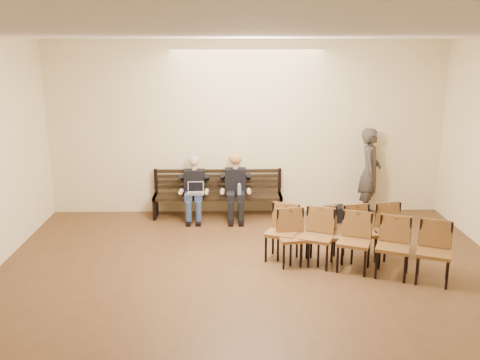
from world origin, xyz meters
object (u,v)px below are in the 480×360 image
object	(u,v)px
water_bottle	(239,195)
chair_row_front	(354,243)
seated_man	(194,189)
bag	(336,214)
bench	(218,206)
passerby	(370,165)
chair_row_back	(344,235)
laptop	(196,195)
seated_woman	(235,189)

from	to	relation	value
water_bottle	chair_row_front	size ratio (longest dim) A/B	0.08
seated_man	bag	size ratio (longest dim) A/B	2.92
bench	passerby	bearing A→B (deg)	1.86
seated_man	chair_row_front	xyz separation A→B (m)	(2.61, -2.58, -0.15)
seated_man	chair_row_back	distance (m)	3.34
bag	chair_row_front	bearing A→B (deg)	-94.71
laptop	passerby	bearing A→B (deg)	-0.43
seated_woman	water_bottle	distance (m)	0.31
bench	seated_woman	distance (m)	0.54
water_bottle	chair_row_back	size ratio (longest dim) A/B	0.11
bench	laptop	bearing A→B (deg)	-139.77
chair_row_front	chair_row_back	bearing A→B (deg)	123.09
chair_row_front	passerby	bearing A→B (deg)	94.02
seated_man	bench	bearing A→B (deg)	14.50
passerby	chair_row_back	distance (m)	2.67
seated_woman	chair_row_front	world-z (taller)	seated_woman
bench	chair_row_front	xyz separation A→B (m)	(2.14, -2.70, 0.23)
chair_row_front	chair_row_back	world-z (taller)	chair_row_front
bag	chair_row_front	xyz separation A→B (m)	(-0.19, -2.33, 0.30)
seated_woman	passerby	world-z (taller)	passerby
passerby	seated_man	bearing A→B (deg)	112.77
laptop	bag	bearing A→B (deg)	-7.96
bag	seated_man	bearing A→B (deg)	175.04
seated_woman	chair_row_back	size ratio (longest dim) A/B	0.57
seated_woman	passerby	xyz separation A→B (m)	(2.73, 0.22, 0.42)
passerby	bag	bearing A→B (deg)	140.88
water_bottle	bag	size ratio (longest dim) A/B	0.55
water_bottle	bag	world-z (taller)	water_bottle
seated_woman	chair_row_back	world-z (taller)	seated_woman
seated_man	seated_woman	xyz separation A→B (m)	(0.82, 0.00, 0.00)
water_bottle	laptop	bearing A→B (deg)	175.91
bag	passerby	bearing A→B (deg)	31.66
seated_man	bag	distance (m)	2.85
chair_row_front	water_bottle	bearing A→B (deg)	149.62
passerby	chair_row_front	size ratio (longest dim) A/B	0.74
bench	laptop	distance (m)	0.65
seated_man	seated_woman	world-z (taller)	seated_woman
seated_man	chair_row_front	size ratio (longest dim) A/B	0.43
seated_woman	passerby	distance (m)	2.77
seated_woman	laptop	world-z (taller)	seated_woman
seated_woman	chair_row_front	bearing A→B (deg)	-55.29
chair_row_front	chair_row_back	xyz separation A→B (m)	(-0.07, 0.40, -0.01)
seated_man	bag	world-z (taller)	seated_man
bag	chair_row_front	distance (m)	2.36
laptop	chair_row_front	xyz separation A→B (m)	(2.57, -2.34, -0.11)
water_bottle	seated_man	bearing A→B (deg)	161.40
bag	chair_row_back	world-z (taller)	chair_row_back
bench	chair_row_front	bearing A→B (deg)	-51.54
bench	chair_row_back	size ratio (longest dim) A/B	1.21
bench	laptop	xyz separation A→B (m)	(-0.42, -0.36, 0.34)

